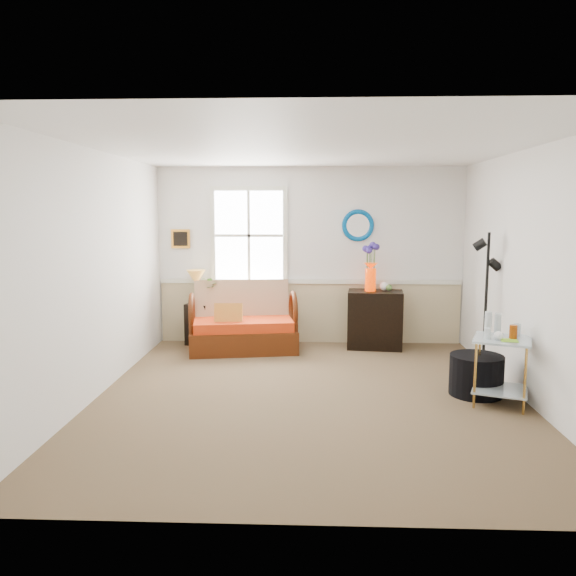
{
  "coord_description": "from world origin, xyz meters",
  "views": [
    {
      "loc": [
        0.01,
        -5.79,
        1.97
      ],
      "look_at": [
        -0.25,
        0.52,
        1.09
      ],
      "focal_mm": 35.0,
      "sensor_mm": 36.0,
      "label": 1
    }
  ],
  "objects_px": {
    "loveseat": "(243,317)",
    "lamp_stand": "(200,324)",
    "ottoman": "(476,375)",
    "cabinet": "(375,319)",
    "floor_lamp": "(486,304)",
    "side_table": "(501,371)"
  },
  "relations": [
    {
      "from": "lamp_stand",
      "to": "cabinet",
      "type": "bearing_deg",
      "value": -2.77
    },
    {
      "from": "lamp_stand",
      "to": "side_table",
      "type": "xyz_separation_m",
      "value": [
        3.57,
        -2.48,
        0.04
      ]
    },
    {
      "from": "side_table",
      "to": "cabinet",
      "type": "bearing_deg",
      "value": 113.12
    },
    {
      "from": "side_table",
      "to": "floor_lamp",
      "type": "bearing_deg",
      "value": 81.99
    },
    {
      "from": "floor_lamp",
      "to": "side_table",
      "type": "bearing_deg",
      "value": -77.72
    },
    {
      "from": "cabinet",
      "to": "floor_lamp",
      "type": "distance_m",
      "value": 1.79
    },
    {
      "from": "ottoman",
      "to": "cabinet",
      "type": "bearing_deg",
      "value": 112.36
    },
    {
      "from": "loveseat",
      "to": "side_table",
      "type": "height_order",
      "value": "loveseat"
    },
    {
      "from": "cabinet",
      "to": "floor_lamp",
      "type": "relative_size",
      "value": 0.48
    },
    {
      "from": "ottoman",
      "to": "loveseat",
      "type": "bearing_deg",
      "value": 146.15
    },
    {
      "from": "floor_lamp",
      "to": "lamp_stand",
      "type": "bearing_deg",
      "value": 179.44
    },
    {
      "from": "cabinet",
      "to": "floor_lamp",
      "type": "bearing_deg",
      "value": -41.96
    },
    {
      "from": "lamp_stand",
      "to": "floor_lamp",
      "type": "distance_m",
      "value": 4.02
    },
    {
      "from": "cabinet",
      "to": "ottoman",
      "type": "relative_size",
      "value": 1.46
    },
    {
      "from": "loveseat",
      "to": "lamp_stand",
      "type": "distance_m",
      "value": 0.8
    },
    {
      "from": "floor_lamp",
      "to": "cabinet",
      "type": "bearing_deg",
      "value": 152.11
    },
    {
      "from": "loveseat",
      "to": "floor_lamp",
      "type": "bearing_deg",
      "value": -28.56
    },
    {
      "from": "floor_lamp",
      "to": "ottoman",
      "type": "relative_size",
      "value": 3.04
    },
    {
      "from": "loveseat",
      "to": "ottoman",
      "type": "bearing_deg",
      "value": -43.23
    },
    {
      "from": "cabinet",
      "to": "ottoman",
      "type": "bearing_deg",
      "value": -61.42
    },
    {
      "from": "ottoman",
      "to": "lamp_stand",
      "type": "bearing_deg",
      "value": 147.3
    },
    {
      "from": "loveseat",
      "to": "lamp_stand",
      "type": "height_order",
      "value": "loveseat"
    }
  ]
}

